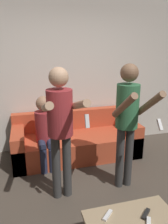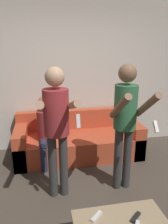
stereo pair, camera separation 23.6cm
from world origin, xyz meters
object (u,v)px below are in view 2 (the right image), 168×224
object	(u,v)px
remote_mid	(136,217)
remote_far	(96,216)
couch	(78,141)
person_seated	(46,128)
person_standing_left	(57,121)
person_standing_right	(126,116)

from	to	relation	value
remote_mid	remote_far	size ratio (longest dim) A/B	1.02
couch	person_seated	distance (m)	0.68
person_standing_left	person_seated	size ratio (longest dim) A/B	1.47
remote_far	person_standing_right	bearing A→B (deg)	55.67
couch	remote_mid	bearing A→B (deg)	-83.89
remote_mid	remote_far	world-z (taller)	same
person_standing_left	remote_mid	xyz separation A→B (m)	(0.64, -0.92, -0.68)
couch	remote_mid	distance (m)	2.01
couch	remote_far	size ratio (longest dim) A/B	16.07
person_seated	remote_mid	xyz separation A→B (m)	(0.76, -1.80, -0.25)
person_standing_right	remote_mid	size ratio (longest dim) A/B	12.33
remote_far	remote_mid	bearing A→B (deg)	-12.51
person_standing_left	couch	bearing A→B (deg)	68.17
person_standing_left	remote_far	bearing A→B (deg)	-71.08
person_seated	remote_far	size ratio (longest dim) A/B	8.51
person_standing_left	person_standing_right	world-z (taller)	person_standing_right
remote_far	person_standing_left	bearing A→B (deg)	108.92
person_standing_right	remote_far	distance (m)	1.22
remote_mid	person_seated	bearing A→B (deg)	112.96
couch	person_standing_right	distance (m)	1.40
person_standing_right	person_seated	world-z (taller)	person_standing_right
person_standing_right	remote_far	bearing A→B (deg)	-124.33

